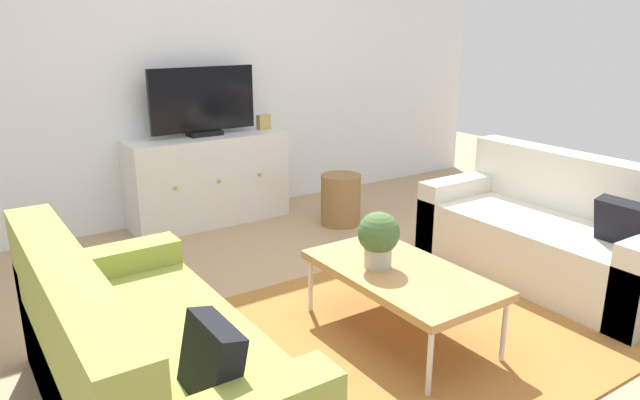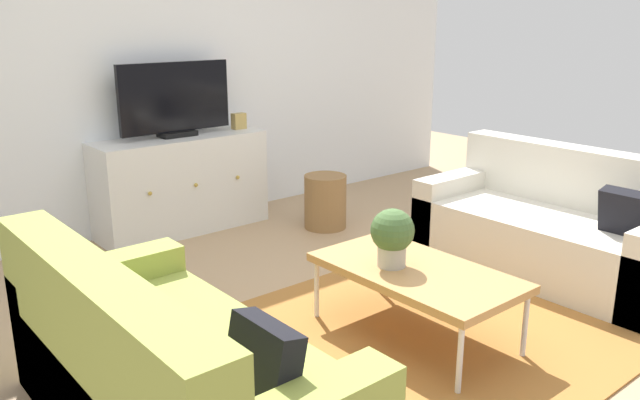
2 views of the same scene
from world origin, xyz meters
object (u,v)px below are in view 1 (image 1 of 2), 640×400
(coffee_table, at_px, (401,275))
(flat_screen_tv, at_px, (203,102))
(potted_plant, at_px, (378,237))
(couch_left_side, at_px, (135,371))
(mantel_clock, at_px, (264,122))
(wicker_basket, at_px, (341,200))
(couch_right_side, at_px, (555,237))
(tv_console, at_px, (208,179))

(coffee_table, xyz_separation_m, flat_screen_tv, (-0.06, 2.43, 0.67))
(coffee_table, xyz_separation_m, potted_plant, (-0.07, 0.11, 0.20))
(coffee_table, bearing_deg, potted_plant, 124.93)
(couch_left_side, relative_size, coffee_table, 1.56)
(mantel_clock, bearing_deg, wicker_basket, -62.74)
(couch_right_side, xyz_separation_m, potted_plant, (-1.50, 0.07, 0.29))
(tv_console, height_order, flat_screen_tv, flat_screen_tv)
(potted_plant, bearing_deg, tv_console, 89.75)
(flat_screen_tv, bearing_deg, coffee_table, -88.47)
(potted_plant, bearing_deg, mantel_clock, 76.20)
(coffee_table, distance_m, flat_screen_tv, 2.52)
(coffee_table, bearing_deg, wicker_basket, 63.83)
(couch_left_side, distance_m, potted_plant, 1.40)
(couch_left_side, distance_m, tv_console, 2.75)
(couch_left_side, relative_size, potted_plant, 5.42)
(wicker_basket, bearing_deg, coffee_table, -116.17)
(couch_left_side, distance_m, couch_right_side, 2.86)
(couch_right_side, bearing_deg, potted_plant, 177.16)
(couch_right_side, xyz_separation_m, wicker_basket, (-0.58, 1.69, -0.06))
(tv_console, relative_size, wicker_basket, 3.11)
(mantel_clock, bearing_deg, couch_left_side, -129.12)
(coffee_table, distance_m, mantel_clock, 2.50)
(couch_right_side, bearing_deg, tv_console, 122.06)
(flat_screen_tv, height_order, mantel_clock, flat_screen_tv)
(couch_right_side, xyz_separation_m, coffee_table, (-1.42, -0.03, 0.09))
(tv_console, xyz_separation_m, mantel_clock, (0.55, 0.00, 0.44))
(tv_console, relative_size, mantel_clock, 10.38)
(tv_console, xyz_separation_m, wicker_basket, (0.91, -0.69, -0.16))
(wicker_basket, bearing_deg, flat_screen_tv, 142.09)
(couch_right_side, distance_m, potted_plant, 1.53)
(mantel_clock, bearing_deg, flat_screen_tv, 177.94)
(tv_console, height_order, mantel_clock, mantel_clock)
(couch_right_side, distance_m, flat_screen_tv, 2.92)
(couch_right_side, xyz_separation_m, flat_screen_tv, (-1.49, 2.39, 0.76))
(wicker_basket, bearing_deg, couch_right_side, -71.08)
(couch_left_side, bearing_deg, tv_console, 59.90)
(flat_screen_tv, bearing_deg, potted_plant, -90.24)
(flat_screen_tv, bearing_deg, couch_right_side, -58.15)
(mantel_clock, relative_size, wicker_basket, 0.30)
(couch_left_side, distance_m, coffee_table, 1.44)
(flat_screen_tv, xyz_separation_m, wicker_basket, (0.91, -0.71, -0.82))
(mantel_clock, bearing_deg, couch_right_side, -68.56)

